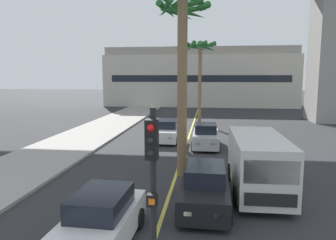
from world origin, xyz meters
name	(u,v)px	position (x,y,z in m)	size (l,w,h in m)	color
sidewalk_left	(10,174)	(-8.00, 16.00, 0.07)	(4.80, 80.00, 0.15)	#9E9991
lane_stripe_center	(186,145)	(0.00, 24.00, 0.00)	(0.14, 56.00, 0.01)	#DBCC4C
pier_building_backdrop	(200,77)	(0.00, 54.31, 4.50)	(29.68, 8.04, 9.12)	beige
car_queue_front	(205,188)	(1.44, 13.39, 0.72)	(1.89, 4.13, 1.56)	black
car_queue_second	(206,136)	(1.36, 23.51, 0.72)	(1.85, 4.11, 1.56)	#B7BABF
car_queue_third	(168,131)	(-1.46, 25.17, 0.72)	(1.88, 4.12, 1.56)	white
car_queue_fourth	(100,222)	(-1.45, 10.29, 0.72)	(1.92, 4.15, 1.56)	white
delivery_van	(258,163)	(3.56, 15.12, 1.29)	(2.22, 5.28, 2.36)	silver
traffic_light_median_near	(153,184)	(0.47, 8.00, 2.71)	(0.24, 0.37, 4.20)	black
palm_tree_near_median	(200,55)	(0.59, 33.92, 6.78)	(3.22, 3.28, 8.15)	brown
palm_tree_mid_median	(183,25)	(0.30, 17.07, 7.08)	(3.63, 3.66, 9.09)	brown
palm_tree_far_median	(183,32)	(-0.11, 22.36, 7.46)	(3.39, 3.40, 9.42)	brown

